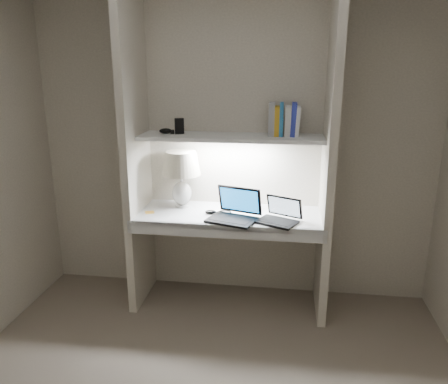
% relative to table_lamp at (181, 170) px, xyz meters
% --- Properties ---
extents(back_wall, '(3.20, 0.01, 2.50)m').
position_rel_table_lamp_xyz_m(back_wall, '(0.40, 0.16, 0.17)').
color(back_wall, beige).
rests_on(back_wall, floor).
extents(alcove_panel_left, '(0.06, 0.55, 2.50)m').
position_rel_table_lamp_xyz_m(alcove_panel_left, '(-0.33, -0.11, 0.17)').
color(alcove_panel_left, beige).
rests_on(alcove_panel_left, floor).
extents(alcove_panel_right, '(0.06, 0.55, 2.50)m').
position_rel_table_lamp_xyz_m(alcove_panel_right, '(1.13, -0.11, 0.17)').
color(alcove_panel_right, beige).
rests_on(alcove_panel_right, floor).
extents(desk, '(1.40, 0.55, 0.04)m').
position_rel_table_lamp_xyz_m(desk, '(0.40, -0.11, -0.33)').
color(desk, white).
rests_on(desk, alcove_panel_left).
extents(desk_apron, '(1.46, 0.03, 0.10)m').
position_rel_table_lamp_xyz_m(desk_apron, '(0.40, -0.37, -0.36)').
color(desk_apron, silver).
rests_on(desk_apron, desk).
extents(shelf, '(1.40, 0.36, 0.03)m').
position_rel_table_lamp_xyz_m(shelf, '(0.40, -0.02, 0.27)').
color(shelf, silver).
rests_on(shelf, back_wall).
extents(strip_light, '(0.60, 0.04, 0.02)m').
position_rel_table_lamp_xyz_m(strip_light, '(0.40, -0.02, 0.25)').
color(strip_light, white).
rests_on(strip_light, shelf).
extents(table_lamp, '(0.31, 0.31, 0.46)m').
position_rel_table_lamp_xyz_m(table_lamp, '(0.00, 0.00, 0.00)').
color(table_lamp, white).
rests_on(table_lamp, desk).
extents(laptop_main, '(0.42, 0.39, 0.23)m').
position_rel_table_lamp_xyz_m(laptop_main, '(0.46, -0.24, -0.26)').
color(laptop_main, black).
rests_on(laptop_main, desk).
extents(laptop_netbook, '(0.36, 0.34, 0.18)m').
position_rel_table_lamp_xyz_m(laptop_netbook, '(0.79, -0.25, -0.27)').
color(laptop_netbook, black).
rests_on(laptop_netbook, desk).
extents(speaker, '(0.11, 0.08, 0.14)m').
position_rel_table_lamp_xyz_m(speaker, '(0.55, 0.02, -0.24)').
color(speaker, silver).
rests_on(speaker, desk).
extents(mouse, '(0.10, 0.08, 0.03)m').
position_rel_table_lamp_xyz_m(mouse, '(0.26, -0.15, -0.29)').
color(mouse, black).
rests_on(mouse, desk).
extents(cable_coil, '(0.12, 0.12, 0.01)m').
position_rel_table_lamp_xyz_m(cable_coil, '(0.36, -0.11, -0.30)').
color(cable_coil, black).
rests_on(cable_coil, desk).
extents(sticky_note, '(0.09, 0.09, 0.00)m').
position_rel_table_lamp_xyz_m(sticky_note, '(-0.22, -0.18, -0.31)').
color(sticky_note, yellow).
rests_on(sticky_note, desk).
extents(book_row, '(0.23, 0.16, 0.25)m').
position_rel_table_lamp_xyz_m(book_row, '(0.79, 0.03, 0.40)').
color(book_row, white).
rests_on(book_row, shelf).
extents(shelf_box, '(0.08, 0.07, 0.12)m').
position_rel_table_lamp_xyz_m(shelf_box, '(-0.01, 0.01, 0.35)').
color(shelf_box, black).
rests_on(shelf_box, shelf).
extents(shelf_gadget, '(0.11, 0.09, 0.04)m').
position_rel_table_lamp_xyz_m(shelf_gadget, '(-0.12, -0.01, 0.31)').
color(shelf_gadget, black).
rests_on(shelf_gadget, shelf).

